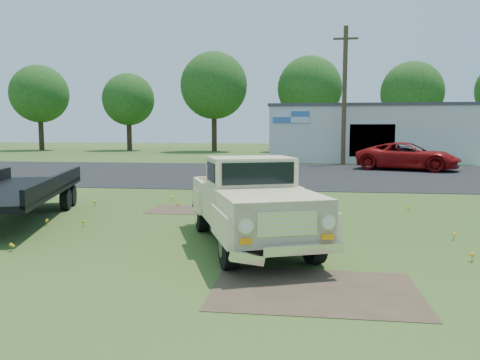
% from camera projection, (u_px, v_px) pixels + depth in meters
% --- Properties ---
extents(ground, '(140.00, 140.00, 0.00)m').
position_uv_depth(ground, '(240.00, 240.00, 9.96)').
color(ground, '#314F19').
rests_on(ground, ground).
extents(asphalt_lot, '(90.00, 14.00, 0.02)m').
position_uv_depth(asphalt_lot, '(277.00, 174.00, 24.75)').
color(asphalt_lot, black).
rests_on(asphalt_lot, ground).
extents(dirt_patch_a, '(3.00, 2.00, 0.01)m').
position_uv_depth(dirt_patch_a, '(315.00, 291.00, 6.81)').
color(dirt_patch_a, '#493827').
rests_on(dirt_patch_a, ground).
extents(dirt_patch_b, '(2.20, 1.60, 0.01)m').
position_uv_depth(dirt_patch_b, '(188.00, 210.00, 13.67)').
color(dirt_patch_b, '#493827').
rests_on(dirt_patch_b, ground).
extents(commercial_building, '(14.20, 8.20, 4.15)m').
position_uv_depth(commercial_building, '(365.00, 133.00, 35.56)').
color(commercial_building, silver).
rests_on(commercial_building, ground).
extents(utility_pole_mid, '(1.60, 0.30, 9.00)m').
position_uv_depth(utility_pole_mid, '(344.00, 95.00, 30.63)').
color(utility_pole_mid, '#402E1D').
rests_on(utility_pole_mid, ground).
extents(treeline_a, '(6.40, 6.40, 9.52)m').
position_uv_depth(treeline_a, '(39.00, 94.00, 52.37)').
color(treeline_a, '#332417').
rests_on(treeline_a, ground).
extents(treeline_b, '(5.76, 5.76, 8.57)m').
position_uv_depth(treeline_b, '(128.00, 100.00, 52.11)').
color(treeline_b, '#332417').
rests_on(treeline_b, ground).
extents(treeline_c, '(7.04, 7.04, 10.47)m').
position_uv_depth(treeline_c, '(214.00, 86.00, 49.19)').
color(treeline_c, '#332417').
rests_on(treeline_c, ground).
extents(treeline_d, '(6.72, 6.72, 10.00)m').
position_uv_depth(treeline_d, '(310.00, 89.00, 48.91)').
color(treeline_d, '#332417').
rests_on(treeline_d, ground).
extents(treeline_e, '(6.08, 6.08, 9.04)m').
position_uv_depth(treeline_e, '(412.00, 93.00, 46.19)').
color(treeline_e, '#332417').
rests_on(treeline_e, ground).
extents(vintage_pickup_truck, '(3.54, 5.32, 1.80)m').
position_uv_depth(vintage_pickup_truck, '(250.00, 201.00, 9.41)').
color(vintage_pickup_truck, beige).
rests_on(vintage_pickup_truck, ground).
extents(flatbed_trailer, '(3.99, 6.97, 1.80)m').
position_uv_depth(flatbed_trailer, '(14.00, 186.00, 12.00)').
color(flatbed_trailer, black).
rests_on(flatbed_trailer, ground).
extents(red_pickup, '(6.24, 4.48, 1.58)m').
position_uv_depth(red_pickup, '(408.00, 157.00, 26.97)').
color(red_pickup, maroon).
rests_on(red_pickup, ground).
extents(dark_sedan, '(4.32, 2.45, 1.38)m').
position_uv_depth(dark_sedan, '(407.00, 156.00, 29.07)').
color(dark_sedan, black).
rests_on(dark_sedan, ground).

